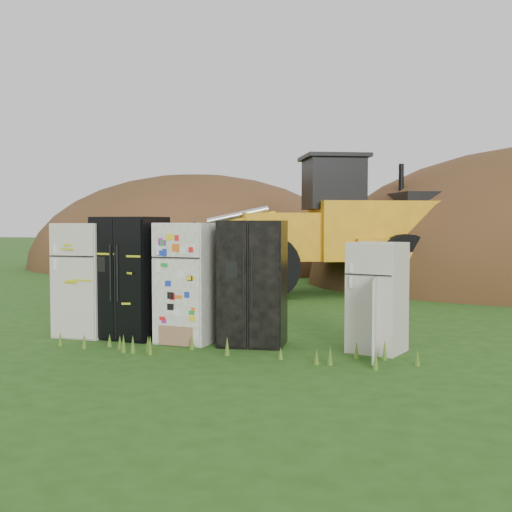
% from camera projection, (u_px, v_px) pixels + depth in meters
% --- Properties ---
extents(ground, '(120.00, 120.00, 0.00)m').
position_uv_depth(ground, '(225.00, 343.00, 9.89)').
color(ground, '#224913').
rests_on(ground, ground).
extents(fridge_leftmost, '(0.82, 0.79, 1.85)m').
position_uv_depth(fridge_leftmost, '(86.00, 280.00, 10.52)').
color(fridge_leftmost, beige).
rests_on(fridge_leftmost, ground).
extents(fridge_black_side, '(1.11, 0.92, 1.95)m').
position_uv_depth(fridge_black_side, '(130.00, 277.00, 10.35)').
color(fridge_black_side, black).
rests_on(fridge_black_side, ground).
extents(fridge_sticker, '(0.88, 0.82, 1.86)m').
position_uv_depth(fridge_sticker, '(188.00, 283.00, 9.97)').
color(fridge_sticker, white).
rests_on(fridge_sticker, ground).
extents(fridge_dark_mid, '(1.05, 0.90, 1.89)m').
position_uv_depth(fridge_dark_mid, '(253.00, 283.00, 9.73)').
color(fridge_dark_mid, black).
rests_on(fridge_dark_mid, ground).
extents(fridge_open_door, '(0.87, 0.83, 1.58)m').
position_uv_depth(fridge_open_door, '(377.00, 297.00, 9.21)').
color(fridge_open_door, beige).
rests_on(fridge_open_door, ground).
extents(wheel_loader, '(8.08, 5.75, 3.62)m').
position_uv_depth(wheel_loader, '(299.00, 224.00, 16.81)').
color(wheel_loader, '#EAA50F').
rests_on(wheel_loader, ground).
extents(dirt_mound_left, '(13.96, 10.47, 7.62)m').
position_uv_depth(dirt_mound_left, '(193.00, 268.00, 26.15)').
color(dirt_mound_left, '#442E15').
rests_on(dirt_mound_left, ground).
extents(dirt_mound_back, '(15.57, 10.38, 5.42)m').
position_uv_depth(dirt_mound_back, '(362.00, 265.00, 27.96)').
color(dirt_mound_back, '#442E15').
rests_on(dirt_mound_back, ground).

